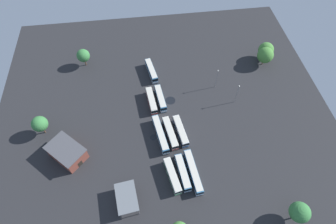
# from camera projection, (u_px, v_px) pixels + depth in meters

# --- Properties ---
(ground_plane) EXTENTS (129.11, 129.11, 0.00)m
(ground_plane) POSITION_uv_depth(u_px,v_px,m) (165.00, 118.00, 105.86)
(ground_plane) COLOR #28282B
(bus_row0_slot1) EXTENTS (12.65, 4.61, 3.47)m
(bus_row0_slot1) POSITION_uv_depth(u_px,v_px,m) (151.00, 71.00, 117.82)
(bus_row0_slot1) COLOR teal
(bus_row0_slot1) RESTS_ON ground_plane
(bus_row1_slot0) EXTENTS (12.10, 3.72, 3.47)m
(bus_row1_slot0) POSITION_uv_depth(u_px,v_px,m) (151.00, 101.00, 108.36)
(bus_row1_slot0) COLOR silver
(bus_row1_slot0) RESTS_ON ground_plane
(bus_row1_slot1) EXTENTS (12.16, 3.73, 3.47)m
(bus_row1_slot1) POSITION_uv_depth(u_px,v_px,m) (160.00, 98.00, 109.09)
(bus_row1_slot1) COLOR teal
(bus_row1_slot1) RESTS_ON ground_plane
(bus_row2_slot0) EXTENTS (15.60, 4.79, 3.47)m
(bus_row2_slot0) POSITION_uv_depth(u_px,v_px,m) (160.00, 134.00, 99.48)
(bus_row2_slot0) COLOR teal
(bus_row2_slot0) RESTS_ON ground_plane
(bus_row2_slot1) EXTENTS (13.20, 4.48, 3.47)m
(bus_row2_slot1) POSITION_uv_depth(u_px,v_px,m) (170.00, 133.00, 99.72)
(bus_row2_slot1) COLOR silver
(bus_row2_slot1) RESTS_ON ground_plane
(bus_row2_slot2) EXTENTS (12.69, 4.28, 3.47)m
(bus_row2_slot2) POSITION_uv_depth(u_px,v_px,m) (181.00, 131.00, 100.24)
(bus_row2_slot2) COLOR silver
(bus_row2_slot2) RESTS_ON ground_plane
(bus_row3_slot0) EXTENTS (12.48, 4.72, 3.47)m
(bus_row3_slot0) POSITION_uv_depth(u_px,v_px,m) (172.00, 176.00, 90.24)
(bus_row3_slot0) COLOR silver
(bus_row3_slot0) RESTS_ON ground_plane
(bus_row3_slot1) EXTENTS (12.71, 3.85, 3.47)m
(bus_row3_slot1) POSITION_uv_depth(u_px,v_px,m) (183.00, 173.00, 90.89)
(bus_row3_slot1) COLOR teal
(bus_row3_slot1) RESTS_ON ground_plane
(bus_row3_slot2) EXTENTS (15.58, 4.07, 3.47)m
(bus_row3_slot2) POSITION_uv_depth(u_px,v_px,m) (193.00, 172.00, 91.08)
(bus_row3_slot2) COLOR teal
(bus_row3_slot2) RESTS_ON ground_plane
(depot_building) EXTENTS (14.91, 15.03, 5.27)m
(depot_building) POSITION_uv_depth(u_px,v_px,m) (67.00, 152.00, 94.33)
(depot_building) COLOR brown
(depot_building) RESTS_ON ground_plane
(maintenance_shelter) EXTENTS (10.60, 7.40, 4.34)m
(maintenance_shelter) POSITION_uv_depth(u_px,v_px,m) (126.00, 197.00, 83.83)
(maintenance_shelter) COLOR slate
(maintenance_shelter) RESTS_ON ground_plane
(lamp_post_near_entrance) EXTENTS (0.56, 0.28, 9.67)m
(lamp_post_near_entrance) POSITION_uv_depth(u_px,v_px,m) (237.00, 94.00, 106.08)
(lamp_post_near_entrance) COLOR slate
(lamp_post_near_entrance) RESTS_ON ground_plane
(lamp_post_by_building) EXTENTS (0.56, 0.28, 9.71)m
(lamp_post_by_building) POSITION_uv_depth(u_px,v_px,m) (217.00, 78.00, 110.66)
(lamp_post_by_building) COLOR slate
(lamp_post_by_building) RESTS_ON ground_plane
(tree_northeast) EXTENTS (6.87, 6.87, 8.80)m
(tree_northeast) POSITION_uv_depth(u_px,v_px,m) (265.00, 55.00, 118.35)
(tree_northeast) COLOR brown
(tree_northeast) RESTS_ON ground_plane
(tree_north_edge) EXTENTS (6.63, 6.63, 8.40)m
(tree_north_edge) POSITION_uv_depth(u_px,v_px,m) (266.00, 50.00, 120.68)
(tree_north_edge) COLOR brown
(tree_north_edge) RESTS_ON ground_plane
(tree_west_edge) EXTENTS (5.54, 5.54, 8.35)m
(tree_west_edge) POSITION_uv_depth(u_px,v_px,m) (83.00, 56.00, 117.89)
(tree_west_edge) COLOR brown
(tree_west_edge) RESTS_ON ground_plane
(tree_south_edge) EXTENTS (5.69, 5.69, 8.57)m
(tree_south_edge) POSITION_uv_depth(u_px,v_px,m) (40.00, 124.00, 97.42)
(tree_south_edge) COLOR brown
(tree_south_edge) RESTS_ON ground_plane
(tree_east_edge) EXTENTS (6.07, 6.07, 8.70)m
(tree_east_edge) POSITION_uv_depth(u_px,v_px,m) (300.00, 212.00, 79.73)
(tree_east_edge) COLOR brown
(tree_east_edge) RESTS_ON ground_plane
(puddle_back_corner) EXTENTS (4.09, 4.09, 0.01)m
(puddle_back_corner) POSITION_uv_depth(u_px,v_px,m) (170.00, 100.00, 110.76)
(puddle_back_corner) COLOR black
(puddle_back_corner) RESTS_ON ground_plane
(puddle_front_lane) EXTENTS (2.51, 2.51, 0.01)m
(puddle_front_lane) POSITION_uv_depth(u_px,v_px,m) (153.00, 137.00, 100.82)
(puddle_front_lane) COLOR black
(puddle_front_lane) RESTS_ON ground_plane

